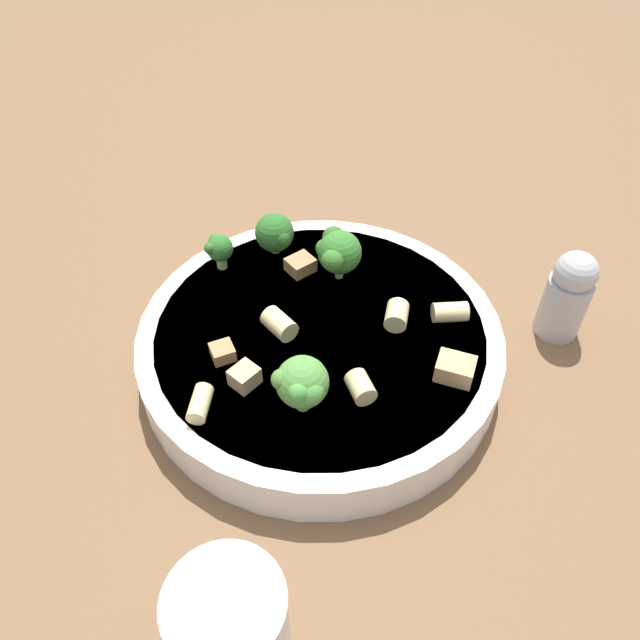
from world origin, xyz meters
name	(u,v)px	position (x,y,z in m)	size (l,w,h in m)	color
ground_plane	(320,360)	(0.00, 0.00, 0.00)	(2.00, 2.00, 0.00)	brown
pasta_bowl	(320,343)	(0.00, 0.00, 0.02)	(0.29, 0.29, 0.04)	silver
broccoli_floret_0	(218,248)	(-0.08, -0.08, 0.06)	(0.02, 0.02, 0.03)	#93B766
broccoli_floret_1	(275,233)	(-0.10, -0.03, 0.06)	(0.04, 0.03, 0.04)	#93B766
broccoli_floret_2	(302,384)	(0.08, -0.02, 0.06)	(0.04, 0.04, 0.05)	#9EC175
broccoli_floret_3	(338,251)	(-0.06, 0.02, 0.07)	(0.04, 0.04, 0.05)	#84AD60
rigatoni_0	(450,312)	(0.00, 0.10, 0.05)	(0.02, 0.02, 0.03)	beige
rigatoni_1	(200,404)	(0.07, -0.09, 0.04)	(0.01, 0.01, 0.03)	beige
rigatoni_2	(361,387)	(0.07, 0.02, 0.05)	(0.02, 0.02, 0.02)	beige
rigatoni_3	(397,318)	(0.00, 0.06, 0.05)	(0.02, 0.02, 0.02)	beige
rigatoni_4	(279,320)	(0.00, -0.03, 0.05)	(0.02, 0.02, 0.03)	beige
chicken_chunk_0	(455,369)	(0.06, 0.09, 0.05)	(0.03, 0.02, 0.02)	tan
chicken_chunk_1	(223,352)	(0.02, -0.08, 0.04)	(0.02, 0.02, 0.01)	#A87A4C
chicken_chunk_2	(300,265)	(-0.07, -0.01, 0.04)	(0.02, 0.02, 0.01)	#A87A4C
chicken_chunk_3	(245,377)	(0.05, -0.06, 0.05)	(0.02, 0.02, 0.01)	tan
drinking_glass	(234,638)	(0.22, -0.07, 0.04)	(0.06, 0.06, 0.09)	silver
pepper_shaker	(568,294)	(-0.01, 0.21, 0.04)	(0.04, 0.04, 0.08)	#B2B2B7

